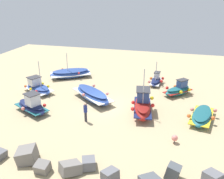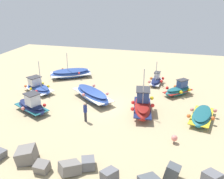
# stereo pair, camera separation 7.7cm
# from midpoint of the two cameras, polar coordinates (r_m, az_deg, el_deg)

# --- Properties ---
(ground_plane) EXTENTS (46.93, 46.93, 0.00)m
(ground_plane) POSITION_cam_midpoint_polar(r_m,az_deg,el_deg) (24.16, -1.17, -3.73)
(ground_plane) COLOR tan
(fishing_boat_0) EXTENTS (5.27, 4.74, 1.20)m
(fishing_boat_0) POSITION_cam_midpoint_polar(r_m,az_deg,el_deg) (25.17, -4.62, -1.20)
(fishing_boat_0) COLOR #2D4C9E
(fishing_boat_0) RESTS_ON ground_plane
(fishing_boat_1) EXTENTS (4.12, 3.18, 3.64)m
(fishing_boat_1) POSITION_cam_midpoint_polar(r_m,az_deg,el_deg) (28.29, -16.68, 0.43)
(fishing_boat_1) COLOR #2D4C9E
(fishing_boat_1) RESTS_ON ground_plane
(fishing_boat_2) EXTENTS (2.21, 4.66, 4.35)m
(fishing_boat_2) POSITION_cam_midpoint_polar(r_m,az_deg,el_deg) (22.59, 6.91, -3.61)
(fishing_boat_2) COLOR maroon
(fishing_boat_2) RESTS_ON ground_plane
(fishing_boat_3) EXTENTS (5.40, 4.37, 3.25)m
(fishing_boat_3) POSITION_cam_midpoint_polar(r_m,az_deg,el_deg) (32.10, -9.50, 3.64)
(fishing_boat_3) COLOR #2D4C9E
(fishing_boat_3) RESTS_ON ground_plane
(fishing_boat_4) EXTENTS (1.77, 3.20, 2.90)m
(fishing_boat_4) POSITION_cam_midpoint_polar(r_m,az_deg,el_deg) (29.93, 9.97, 2.04)
(fishing_boat_4) COLOR navy
(fishing_boat_4) RESTS_ON ground_plane
(fishing_boat_5) EXTENTS (2.56, 4.21, 0.89)m
(fishing_boat_5) POSITION_cam_midpoint_polar(r_m,az_deg,el_deg) (22.73, 19.75, -5.68)
(fishing_boat_5) COLOR #1E6670
(fishing_boat_5) RESTS_ON ground_plane
(fishing_boat_6) EXTENTS (3.18, 3.26, 1.66)m
(fishing_boat_6) POSITION_cam_midpoint_polar(r_m,az_deg,el_deg) (27.31, 14.84, -0.11)
(fishing_boat_6) COLOR #1E6670
(fishing_boat_6) RESTS_ON ground_plane
(fishing_boat_7) EXTENTS (3.93, 2.89, 1.94)m
(fishing_boat_7) POSITION_cam_midpoint_polar(r_m,az_deg,el_deg) (23.83, -17.96, -3.58)
(fishing_boat_7) COLOR navy
(fishing_boat_7) RESTS_ON ground_plane
(person_walking) EXTENTS (0.32, 0.32, 1.74)m
(person_walking) POSITION_cam_midpoint_polar(r_m,az_deg,el_deg) (21.06, -6.18, -4.90)
(person_walking) COLOR #2D2D38
(person_walking) RESTS_ON ground_plane
(breakwater_rocks) EXTENTS (21.16, 2.53, 1.28)m
(breakwater_rocks) POSITION_cam_midpoint_polar(r_m,az_deg,el_deg) (16.60, -11.54, -16.04)
(breakwater_rocks) COLOR #4C5156
(breakwater_rocks) RESTS_ON ground_plane
(mooring_buoy_0) EXTENTS (0.47, 0.47, 0.64)m
(mooring_buoy_0) POSITION_cam_midpoint_polar(r_m,az_deg,el_deg) (19.06, 14.00, -10.70)
(mooring_buoy_0) COLOR #3F3F42
(mooring_buoy_0) RESTS_ON ground_plane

